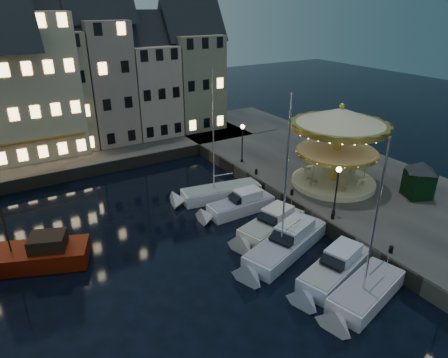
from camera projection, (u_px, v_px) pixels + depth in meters
ground at (269, 261)px, 28.90m from camera, size 160.00×160.00×0.00m
quay_east at (345, 182)px, 39.94m from camera, size 16.00×56.00×1.30m
quay_north at (70, 155)px, 46.70m from camera, size 44.00×12.00×1.30m
quaywall_e at (283, 201)px, 36.16m from camera, size 0.15×44.00×1.30m
quaywall_n at (101, 169)px, 42.96m from camera, size 48.00×0.15×1.30m
streetlamp_b at (337, 184)px, 31.45m from camera, size 0.44×0.44×4.17m
streetlamp_c at (242, 138)px, 41.98m from camera, size 0.44×0.44×4.17m
streetlamp_d at (365, 137)px, 42.26m from camera, size 0.44×0.44×4.17m
bollard_a at (391, 249)px, 27.47m from camera, size 0.30×0.30×0.57m
bollard_b at (333, 215)px, 31.76m from camera, size 0.30×0.30×0.57m
bollard_c at (292, 192)px, 35.66m from camera, size 0.30×0.30×0.57m
bollard_d at (256, 171)px, 39.95m from camera, size 0.30×0.30×0.57m
townhouse_nc at (55, 83)px, 44.93m from camera, size 6.82×8.00×14.80m
townhouse_nd at (105, 74)px, 47.45m from camera, size 5.50×8.00×15.80m
townhouse_ne at (149, 82)px, 50.64m from camera, size 6.16×8.00×12.80m
townhouse_nf at (191, 74)px, 53.30m from camera, size 6.82×8.00×13.80m
motorboat_a at (362, 296)px, 24.64m from camera, size 7.19×3.86×11.89m
motorboat_b at (333, 271)px, 26.75m from camera, size 7.73×4.17×2.15m
motorboat_c at (284, 245)px, 29.51m from camera, size 9.21×5.18×12.39m
motorboat_d at (268, 227)px, 31.96m from camera, size 7.22×4.13×2.15m
motorboat_e at (237, 206)px, 35.19m from camera, size 7.07×2.04×2.15m
motorboat_f at (216, 194)px, 37.74m from camera, size 8.60×3.48×11.36m
red_fishing_boat at (31, 256)px, 28.20m from camera, size 8.63×5.59×6.15m
carousel at (339, 132)px, 35.80m from camera, size 8.89×8.89×7.78m
ticket_kiosk at (421, 173)px, 34.57m from camera, size 3.22×3.22×3.78m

